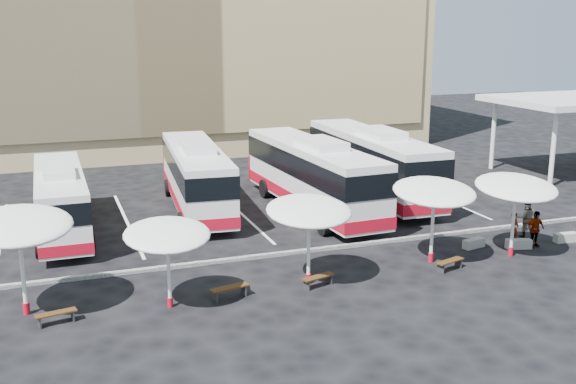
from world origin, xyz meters
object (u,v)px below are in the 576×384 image
object	(u,v)px
sunshade_1	(167,235)
passenger_1	(527,218)
sunshade_2	(309,211)
wood_bench_2	(318,279)
conc_bench_0	(474,243)
passenger_2	(535,229)
bus_2	(312,173)
conc_bench_1	(519,244)
sunshade_0	(18,226)
wood_bench_3	(450,263)
passenger_0	(514,229)
bus_1	(196,175)
sunshade_4	(516,188)
wood_bench_0	(56,315)
sunshade_3	(434,192)
wood_bench_1	(230,290)
bus_0	(60,198)
bus_3	(371,161)

from	to	relation	value
sunshade_1	passenger_1	bearing A→B (deg)	7.99
sunshade_2	wood_bench_2	world-z (taller)	sunshade_2
conc_bench_0	passenger_2	xyz separation A→B (m)	(2.69, -0.81, 0.64)
bus_2	conc_bench_1	size ratio (longest dim) A/B	11.50
sunshade_0	wood_bench_3	distance (m)	16.76
sunshade_0	passenger_0	xyz separation A→B (m)	(21.07, 0.53, -2.46)
bus_1	passenger_0	size ratio (longest dim) A/B	7.94
sunshade_4	conc_bench_1	world-z (taller)	sunshade_4
wood_bench_0	passenger_2	xyz separation A→B (m)	(20.84, 1.21, 0.52)
sunshade_4	passenger_1	xyz separation A→B (m)	(2.44, 2.06, -2.16)
sunshade_2	sunshade_3	distance (m)	5.88
sunshade_0	wood_bench_3	xyz separation A→B (m)	(16.46, -1.31, -2.91)
wood_bench_1	sunshade_0	bearing A→B (deg)	171.28
sunshade_3	wood_bench_0	xyz separation A→B (m)	(-15.28, -1.04, -2.77)
bus_0	conc_bench_1	world-z (taller)	bus_0
bus_0	bus_2	xyz separation A→B (m)	(12.99, -0.47, 0.36)
bus_0	wood_bench_0	bearing A→B (deg)	-93.09
bus_0	bus_2	bearing A→B (deg)	-2.09
sunshade_3	passenger_1	world-z (taller)	sunshade_3
bus_0	passenger_0	size ratio (longest dim) A/B	6.94
sunshade_3	passenger_1	size ratio (longest dim) A/B	2.09
bus_2	passenger_1	xyz separation A→B (m)	(7.87, -7.89, -1.17)
sunshade_0	passenger_2	size ratio (longest dim) A/B	2.50
sunshade_3	passenger_0	xyz separation A→B (m)	(4.82, 0.69, -2.32)
bus_0	wood_bench_0	distance (m)	11.03
wood_bench_2	passenger_2	bearing A→B (deg)	5.76
passenger_2	wood_bench_1	bearing A→B (deg)	-178.03
sunshade_4	conc_bench_1	distance (m)	3.14
sunshade_3	wood_bench_1	world-z (taller)	sunshade_3
bus_3	conc_bench_0	bearing A→B (deg)	-88.24
bus_3	wood_bench_0	distance (m)	21.85
sunshade_2	bus_3	bearing A→B (deg)	53.59
bus_3	wood_bench_0	size ratio (longest dim) A/B	9.40
bus_0	conc_bench_0	bearing A→B (deg)	-26.90
sunshade_2	wood_bench_1	world-z (taller)	sunshade_2
bus_3	wood_bench_3	distance (m)	12.69
wood_bench_0	sunshade_4	bearing A→B (deg)	1.52
bus_3	passenger_0	xyz separation A→B (m)	(2.07, -10.47, -1.37)
wood_bench_1	bus_1	bearing A→B (deg)	82.87
sunshade_3	wood_bench_2	distance (m)	6.34
wood_bench_1	wood_bench_0	bearing A→B (deg)	-178.89
sunshade_4	conc_bench_1	xyz separation A→B (m)	(1.00, 0.73, -2.88)
sunshade_0	wood_bench_1	xyz separation A→B (m)	(7.09, -1.09, -2.88)
sunshade_3	bus_1	bearing A→B (deg)	122.57
sunshade_0	sunshade_1	size ratio (longest dim) A/B	1.32
sunshade_3	wood_bench_1	xyz separation A→B (m)	(-9.16, -0.92, -2.74)
passenger_2	sunshade_4	bearing A→B (deg)	-161.23
sunshade_1	passenger_0	xyz separation A→B (m)	(16.21, 1.63, -1.95)
conc_bench_0	passenger_0	xyz separation A→B (m)	(1.96, -0.29, 0.57)
bus_3	sunshade_3	xyz separation A→B (m)	(-2.75, -11.16, 0.95)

